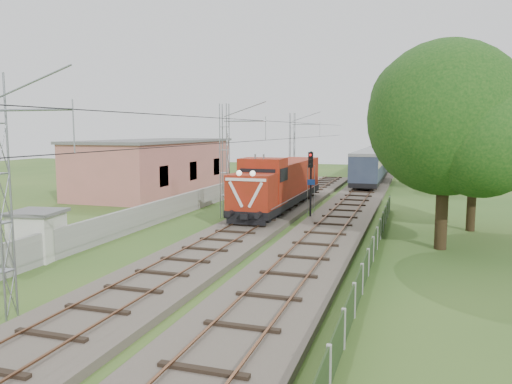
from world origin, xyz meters
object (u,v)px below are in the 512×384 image
(locomotive, at_px, (280,183))
(relay_hut, at_px, (37,235))
(signal_post, at_px, (311,173))
(coach_rake, at_px, (391,149))

(locomotive, xyz_separation_m, relay_hut, (-7.40, -17.34, -0.98))
(signal_post, relative_size, relay_hut, 1.81)
(relay_hut, bearing_deg, locomotive, 66.89)
(relay_hut, bearing_deg, coach_rake, 81.45)
(signal_post, bearing_deg, relay_hut, -126.48)
(signal_post, xyz_separation_m, relay_hut, (-10.41, -14.09, -2.07))
(locomotive, distance_m, coach_rake, 65.38)
(relay_hut, bearing_deg, signal_post, 53.52)
(coach_rake, distance_m, relay_hut, 83.46)
(locomotive, bearing_deg, signal_post, -47.19)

